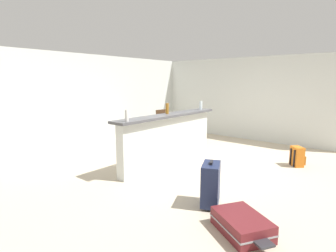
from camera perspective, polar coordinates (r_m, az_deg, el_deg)
ground_plane at (r=6.13m, az=5.38°, el=-7.71°), size 13.00×13.00×0.05m
wall_back at (r=7.98m, az=-12.98°, el=5.47°), size 6.60×0.10×2.50m
wall_right at (r=8.69m, az=15.26°, el=5.70°), size 0.10×6.00×2.50m
partition_half_wall at (r=5.84m, az=0.26°, el=-3.01°), size 2.80×0.20×1.04m
bar_countertop at (r=5.74m, az=0.26°, el=2.32°), size 2.96×0.40×0.05m
bottle_white at (r=4.73m, az=-8.81°, el=2.19°), size 0.06×0.06×0.21m
bottle_amber at (r=5.78m, az=-0.19°, el=3.76°), size 0.07×0.07×0.23m
bottle_clear at (r=6.69m, az=7.01°, el=4.41°), size 0.07×0.07×0.21m
dining_table at (r=7.84m, az=1.21°, el=1.20°), size 1.10×0.80×0.74m
dining_chair_near_partition at (r=7.52m, az=4.10°, el=-0.20°), size 0.46×0.46×0.93m
dining_chair_far_side at (r=8.26m, az=-1.93°, el=0.71°), size 0.45×0.45×0.93m
suitcase_flat_maroon at (r=3.50m, az=15.51°, el=-19.59°), size 0.78×0.88×0.22m
suitcase_upright_navy at (r=3.99m, az=9.10°, el=-12.10°), size 0.50×0.40×0.67m
backpack_orange at (r=6.35m, az=25.89°, el=-5.93°), size 0.34×0.34×0.42m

